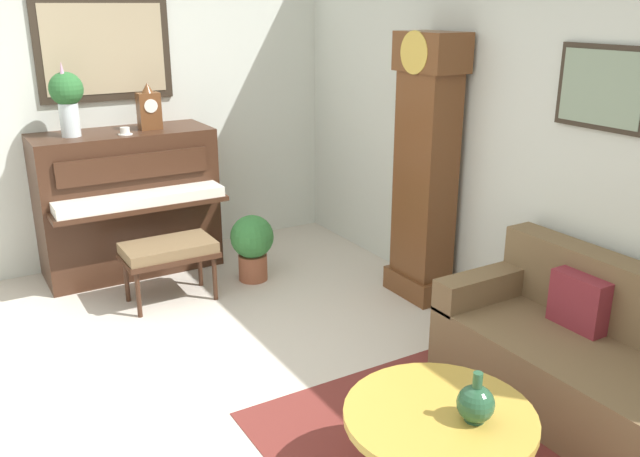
{
  "coord_description": "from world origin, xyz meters",
  "views": [
    {
      "loc": [
        3.24,
        -1.02,
        2.21
      ],
      "look_at": [
        -0.09,
        0.96,
        0.89
      ],
      "focal_mm": 37.26,
      "sensor_mm": 36.0,
      "label": 1
    }
  ],
  "objects_px": {
    "piano_bench": "(169,252)",
    "potted_plant": "(252,243)",
    "grandfather_clock": "(425,177)",
    "couch": "(607,370)",
    "teacup": "(125,132)",
    "mantel_clock": "(149,108)",
    "green_jug": "(476,403)",
    "flower_vase": "(67,96)",
    "piano": "(128,202)",
    "coffee_table": "(439,418)"
  },
  "relations": [
    {
      "from": "piano_bench",
      "to": "teacup",
      "type": "height_order",
      "value": "teacup"
    },
    {
      "from": "mantel_clock",
      "to": "teacup",
      "type": "relative_size",
      "value": 3.28
    },
    {
      "from": "piano",
      "to": "green_jug",
      "type": "relative_size",
      "value": 6.0
    },
    {
      "from": "piano_bench",
      "to": "teacup",
      "type": "relative_size",
      "value": 6.03
    },
    {
      "from": "piano_bench",
      "to": "potted_plant",
      "type": "bearing_deg",
      "value": 94.51
    },
    {
      "from": "flower_vase",
      "to": "piano",
      "type": "bearing_deg",
      "value": 90.26
    },
    {
      "from": "grandfather_clock",
      "to": "couch",
      "type": "height_order",
      "value": "grandfather_clock"
    },
    {
      "from": "couch",
      "to": "mantel_clock",
      "type": "distance_m",
      "value": 3.94
    },
    {
      "from": "piano",
      "to": "coffee_table",
      "type": "distance_m",
      "value": 3.56
    },
    {
      "from": "teacup",
      "to": "green_jug",
      "type": "relative_size",
      "value": 0.48
    },
    {
      "from": "couch",
      "to": "mantel_clock",
      "type": "height_order",
      "value": "mantel_clock"
    },
    {
      "from": "piano",
      "to": "piano_bench",
      "type": "distance_m",
      "value": 0.82
    },
    {
      "from": "flower_vase",
      "to": "potted_plant",
      "type": "height_order",
      "value": "flower_vase"
    },
    {
      "from": "grandfather_clock",
      "to": "potted_plant",
      "type": "bearing_deg",
      "value": -132.58
    },
    {
      "from": "grandfather_clock",
      "to": "teacup",
      "type": "bearing_deg",
      "value": -129.86
    },
    {
      "from": "piano",
      "to": "green_jug",
      "type": "xyz_separation_m",
      "value": [
        3.65,
        0.53,
        -0.08
      ]
    },
    {
      "from": "mantel_clock",
      "to": "potted_plant",
      "type": "xyz_separation_m",
      "value": [
        0.73,
        0.56,
        -1.06
      ]
    },
    {
      "from": "mantel_clock",
      "to": "potted_plant",
      "type": "height_order",
      "value": "mantel_clock"
    },
    {
      "from": "couch",
      "to": "green_jug",
      "type": "height_order",
      "value": "couch"
    },
    {
      "from": "couch",
      "to": "coffee_table",
      "type": "bearing_deg",
      "value": -90.33
    },
    {
      "from": "flower_vase",
      "to": "green_jug",
      "type": "relative_size",
      "value": 2.42
    },
    {
      "from": "couch",
      "to": "potted_plant",
      "type": "distance_m",
      "value": 2.91
    },
    {
      "from": "coffee_table",
      "to": "mantel_clock",
      "type": "relative_size",
      "value": 2.32
    },
    {
      "from": "piano",
      "to": "mantel_clock",
      "type": "xyz_separation_m",
      "value": [
        0.0,
        0.24,
        0.77
      ]
    },
    {
      "from": "coffee_table",
      "to": "green_jug",
      "type": "height_order",
      "value": "green_jug"
    },
    {
      "from": "piano_bench",
      "to": "grandfather_clock",
      "type": "bearing_deg",
      "value": 63.24
    },
    {
      "from": "flower_vase",
      "to": "green_jug",
      "type": "bearing_deg",
      "value": 14.11
    },
    {
      "from": "coffee_table",
      "to": "green_jug",
      "type": "distance_m",
      "value": 0.19
    },
    {
      "from": "grandfather_clock",
      "to": "mantel_clock",
      "type": "bearing_deg",
      "value": -136.65
    },
    {
      "from": "grandfather_clock",
      "to": "teacup",
      "type": "height_order",
      "value": "grandfather_clock"
    },
    {
      "from": "grandfather_clock",
      "to": "mantel_clock",
      "type": "distance_m",
      "value": 2.34
    },
    {
      "from": "piano_bench",
      "to": "potted_plant",
      "type": "xyz_separation_m",
      "value": [
        -0.06,
        0.73,
        -0.08
      ]
    },
    {
      "from": "piano",
      "to": "grandfather_clock",
      "type": "xyz_separation_m",
      "value": [
        1.68,
        1.82,
        0.35
      ]
    },
    {
      "from": "couch",
      "to": "mantel_clock",
      "type": "relative_size",
      "value": 5.0
    },
    {
      "from": "piano",
      "to": "flower_vase",
      "type": "distance_m",
      "value": 0.99
    },
    {
      "from": "piano_bench",
      "to": "green_jug",
      "type": "bearing_deg",
      "value": 9.02
    },
    {
      "from": "coffee_table",
      "to": "green_jug",
      "type": "xyz_separation_m",
      "value": [
        0.12,
        0.09,
        0.12
      ]
    },
    {
      "from": "piano_bench",
      "to": "flower_vase",
      "type": "distance_m",
      "value": 1.45
    },
    {
      "from": "grandfather_clock",
      "to": "piano_bench",
      "type": "bearing_deg",
      "value": -116.76
    },
    {
      "from": "grandfather_clock",
      "to": "piano",
      "type": "bearing_deg",
      "value": -132.61
    },
    {
      "from": "piano",
      "to": "mantel_clock",
      "type": "relative_size",
      "value": 3.79
    },
    {
      "from": "piano_bench",
      "to": "teacup",
      "type": "xyz_separation_m",
      "value": [
        -0.65,
        -0.08,
        0.83
      ]
    },
    {
      "from": "piano",
      "to": "flower_vase",
      "type": "height_order",
      "value": "flower_vase"
    },
    {
      "from": "grandfather_clock",
      "to": "mantel_clock",
      "type": "height_order",
      "value": "grandfather_clock"
    },
    {
      "from": "potted_plant",
      "to": "green_jug",
      "type": "bearing_deg",
      "value": -5.37
    },
    {
      "from": "couch",
      "to": "teacup",
      "type": "height_order",
      "value": "teacup"
    },
    {
      "from": "potted_plant",
      "to": "grandfather_clock",
      "type": "bearing_deg",
      "value": 47.42
    },
    {
      "from": "piano_bench",
      "to": "grandfather_clock",
      "type": "distance_m",
      "value": 2.04
    },
    {
      "from": "coffee_table",
      "to": "flower_vase",
      "type": "relative_size",
      "value": 1.52
    },
    {
      "from": "piano_bench",
      "to": "flower_vase",
      "type": "height_order",
      "value": "flower_vase"
    }
  ]
}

